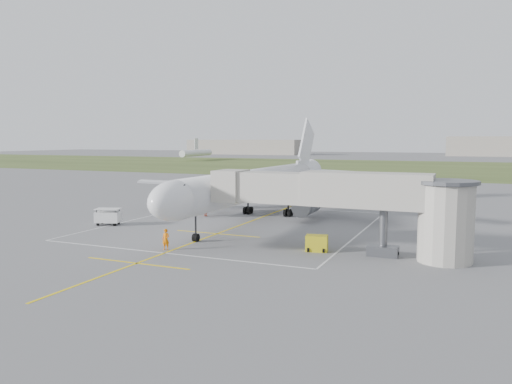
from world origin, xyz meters
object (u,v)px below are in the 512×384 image
at_px(gpu_unit, 317,243).
at_px(ramp_worker_wing, 206,209).
at_px(airliner, 257,185).
at_px(jet_bridge, 358,200).
at_px(baggage_cart, 108,217).
at_px(ramp_worker_nose, 166,239).

xyz_separation_m(gpu_unit, ramp_worker_wing, (-19.41, 14.44, 0.15)).
height_order(airliner, gpu_unit, airliner).
relative_size(jet_bridge, baggage_cart, 7.31).
distance_m(gpu_unit, ramp_worker_wing, 24.19).
distance_m(airliner, baggage_cart, 18.40).
bearing_deg(jet_bridge, ramp_worker_nose, -161.87).
bearing_deg(airliner, baggage_cart, -142.75).
bearing_deg(gpu_unit, ramp_worker_nose, -169.26).
xyz_separation_m(airliner, ramp_worker_wing, (-7.20, -0.22, -3.52)).
relative_size(baggage_cart, ramp_worker_wing, 1.84).
bearing_deg(ramp_worker_nose, jet_bridge, 12.87).
xyz_separation_m(gpu_unit, ramp_worker_nose, (-12.81, -4.93, 0.25)).
xyz_separation_m(jet_bridge, baggage_cart, (-30.12, 3.30, -3.74)).
xyz_separation_m(airliner, gpu_unit, (12.21, -14.66, -3.67)).
distance_m(jet_bridge, gpu_unit, 5.36).
bearing_deg(gpu_unit, airliner, 119.45).
bearing_deg(gpu_unit, baggage_cart, 161.72).
relative_size(airliner, ramp_worker_nose, 24.00).
bearing_deg(ramp_worker_nose, ramp_worker_wing, 103.55).
bearing_deg(baggage_cart, airliner, 18.81).
distance_m(jet_bridge, ramp_worker_wing, 27.15).
bearing_deg(airliner, ramp_worker_nose, -91.76).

